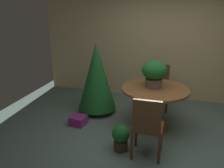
{
  "coord_description": "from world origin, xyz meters",
  "views": [
    {
      "loc": [
        0.25,
        -3.23,
        2.13
      ],
      "look_at": [
        -0.79,
        0.37,
        0.86
      ],
      "focal_mm": 36.59,
      "sensor_mm": 36.0,
      "label": 1
    }
  ],
  "objects_px": {
    "flower_vase": "(154,72)",
    "wooden_chair_far": "(159,85)",
    "gift_box_purple": "(78,120)",
    "potted_plant": "(121,137)",
    "round_dining_table": "(154,100)",
    "wooden_chair_near": "(147,125)",
    "holiday_tree": "(97,76)"
  },
  "relations": [
    {
      "from": "flower_vase",
      "to": "wooden_chair_far",
      "type": "relative_size",
      "value": 0.5
    },
    {
      "from": "gift_box_purple",
      "to": "potted_plant",
      "type": "xyz_separation_m",
      "value": [
        0.97,
        -0.56,
        0.14
      ]
    },
    {
      "from": "wooden_chair_far",
      "to": "potted_plant",
      "type": "distance_m",
      "value": 1.86
    },
    {
      "from": "flower_vase",
      "to": "gift_box_purple",
      "type": "distance_m",
      "value": 1.68
    },
    {
      "from": "round_dining_table",
      "to": "potted_plant",
      "type": "height_order",
      "value": "round_dining_table"
    },
    {
      "from": "round_dining_table",
      "to": "wooden_chair_near",
      "type": "height_order",
      "value": "wooden_chair_near"
    },
    {
      "from": "wooden_chair_far",
      "to": "potted_plant",
      "type": "bearing_deg",
      "value": -102.78
    },
    {
      "from": "flower_vase",
      "to": "gift_box_purple",
      "type": "xyz_separation_m",
      "value": [
        -1.34,
        -0.34,
        -0.96
      ]
    },
    {
      "from": "gift_box_purple",
      "to": "potted_plant",
      "type": "relative_size",
      "value": 0.74
    },
    {
      "from": "gift_box_purple",
      "to": "round_dining_table",
      "type": "bearing_deg",
      "value": 11.69
    },
    {
      "from": "holiday_tree",
      "to": "gift_box_purple",
      "type": "distance_m",
      "value": 0.96
    },
    {
      "from": "wooden_chair_far",
      "to": "gift_box_purple",
      "type": "xyz_separation_m",
      "value": [
        -1.38,
        -1.22,
        -0.45
      ]
    },
    {
      "from": "holiday_tree",
      "to": "gift_box_purple",
      "type": "relative_size",
      "value": 4.73
    },
    {
      "from": "wooden_chair_near",
      "to": "potted_plant",
      "type": "bearing_deg",
      "value": 168.34
    },
    {
      "from": "round_dining_table",
      "to": "flower_vase",
      "type": "distance_m",
      "value": 0.51
    },
    {
      "from": "wooden_chair_far",
      "to": "wooden_chair_near",
      "type": "height_order",
      "value": "wooden_chair_near"
    },
    {
      "from": "round_dining_table",
      "to": "potted_plant",
      "type": "distance_m",
      "value": 0.99
    },
    {
      "from": "holiday_tree",
      "to": "potted_plant",
      "type": "bearing_deg",
      "value": -55.93
    },
    {
      "from": "gift_box_purple",
      "to": "potted_plant",
      "type": "distance_m",
      "value": 1.13
    },
    {
      "from": "holiday_tree",
      "to": "wooden_chair_near",
      "type": "bearing_deg",
      "value": -46.53
    },
    {
      "from": "round_dining_table",
      "to": "gift_box_purple",
      "type": "xyz_separation_m",
      "value": [
        -1.38,
        -0.28,
        -0.46
      ]
    },
    {
      "from": "flower_vase",
      "to": "wooden_chair_near",
      "type": "bearing_deg",
      "value": -87.9
    },
    {
      "from": "flower_vase",
      "to": "wooden_chair_near",
      "type": "relative_size",
      "value": 0.49
    },
    {
      "from": "flower_vase",
      "to": "holiday_tree",
      "type": "distance_m",
      "value": 1.24
    },
    {
      "from": "flower_vase",
      "to": "wooden_chair_far",
      "type": "xyz_separation_m",
      "value": [
        0.04,
        0.88,
        -0.51
      ]
    },
    {
      "from": "wooden_chair_far",
      "to": "holiday_tree",
      "type": "xyz_separation_m",
      "value": [
        -1.22,
        -0.59,
        0.25
      ]
    },
    {
      "from": "gift_box_purple",
      "to": "wooden_chair_near",
      "type": "bearing_deg",
      "value": -25.21
    },
    {
      "from": "potted_plant",
      "to": "wooden_chair_far",
      "type": "bearing_deg",
      "value": 77.22
    },
    {
      "from": "wooden_chair_far",
      "to": "gift_box_purple",
      "type": "height_order",
      "value": "wooden_chair_far"
    },
    {
      "from": "flower_vase",
      "to": "gift_box_purple",
      "type": "height_order",
      "value": "flower_vase"
    },
    {
      "from": "round_dining_table",
      "to": "gift_box_purple",
      "type": "bearing_deg",
      "value": -168.31
    },
    {
      "from": "flower_vase",
      "to": "holiday_tree",
      "type": "relative_size",
      "value": 0.32
    }
  ]
}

